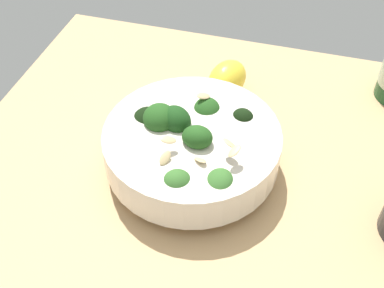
% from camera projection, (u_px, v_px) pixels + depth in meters
% --- Properties ---
extents(ground_plane, '(0.64, 0.64, 0.04)m').
position_uv_depth(ground_plane, '(208.00, 203.00, 0.58)').
color(ground_plane, tan).
extents(bowl_of_broccoli, '(0.20, 0.20, 0.09)m').
position_uv_depth(bowl_of_broccoli, '(191.00, 145.00, 0.56)').
color(bowl_of_broccoli, silver).
rests_on(bowl_of_broccoli, ground_plane).
extents(lemon_wedge, '(0.08, 0.07, 0.05)m').
position_uv_depth(lemon_wedge, '(227.00, 79.00, 0.67)').
color(lemon_wedge, yellow).
rests_on(lemon_wedge, ground_plane).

